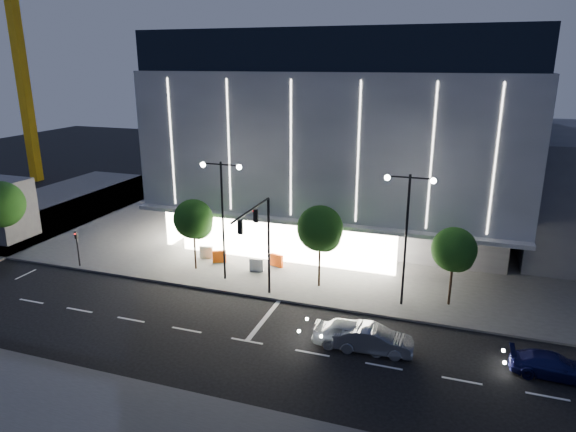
% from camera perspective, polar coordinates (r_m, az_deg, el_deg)
% --- Properties ---
extents(ground, '(160.00, 160.00, 0.00)m').
position_cam_1_polar(ground, '(32.96, -6.79, -11.80)').
color(ground, black).
rests_on(ground, ground).
extents(sidewalk_museum, '(70.00, 40.00, 0.15)m').
position_cam_1_polar(sidewalk_museum, '(52.91, 9.46, -0.59)').
color(sidewalk_museum, '#474747').
rests_on(sidewalk_museum, ground).
extents(museum, '(30.00, 25.80, 18.00)m').
position_cam_1_polar(museum, '(49.66, 7.31, 9.25)').
color(museum, '#4C4C51').
rests_on(museum, ground).
extents(traffic_mast, '(0.33, 5.89, 7.07)m').
position_cam_1_polar(traffic_mast, '(33.36, -3.08, -1.90)').
color(traffic_mast, black).
rests_on(traffic_mast, ground).
extents(street_lamp_west, '(3.16, 0.36, 9.00)m').
position_cam_1_polar(street_lamp_west, '(36.98, -7.32, 1.38)').
color(street_lamp_west, black).
rests_on(street_lamp_west, ground).
extents(street_lamp_east, '(3.16, 0.36, 9.00)m').
position_cam_1_polar(street_lamp_east, '(33.51, 13.09, -0.57)').
color(street_lamp_east, black).
rests_on(street_lamp_east, ground).
extents(ped_signal_far, '(0.22, 0.24, 3.00)m').
position_cam_1_polar(ped_signal_far, '(43.55, -22.36, -3.01)').
color(ped_signal_far, black).
rests_on(ped_signal_far, ground).
extents(tower_crane, '(32.00, 2.00, 28.50)m').
position_cam_1_polar(tower_crane, '(76.34, -27.54, 18.66)').
color(tower_crane, gold).
rests_on(tower_crane, ground).
extents(tree_left, '(3.02, 3.02, 5.72)m').
position_cam_1_polar(tree_left, '(39.74, -10.43, -0.56)').
color(tree_left, black).
rests_on(tree_left, ground).
extents(tree_mid, '(3.25, 3.25, 6.15)m').
position_cam_1_polar(tree_mid, '(35.97, 3.62, -1.66)').
color(tree_mid, black).
rests_on(tree_mid, ground).
extents(tree_right, '(2.91, 2.91, 5.51)m').
position_cam_1_polar(tree_right, '(35.01, 17.98, -3.80)').
color(tree_right, black).
rests_on(tree_right, ground).
extents(car_lead, '(4.63, 2.00, 1.56)m').
position_cam_1_polar(car_lead, '(30.28, 7.20, -12.90)').
color(car_lead, silver).
rests_on(car_lead, ground).
extents(car_second, '(4.56, 1.82, 1.47)m').
position_cam_1_polar(car_second, '(30.04, 9.45, -13.36)').
color(car_second, '#9B9EA2').
rests_on(car_second, ground).
extents(car_third, '(4.24, 1.73, 1.23)m').
position_cam_1_polar(car_third, '(30.90, 27.34, -14.54)').
color(car_third, navy).
rests_on(car_third, ground).
extents(barrier_a, '(1.10, 0.68, 1.00)m').
position_cam_1_polar(barrier_a, '(41.75, -7.64, -4.49)').
color(barrier_a, '#F1520D').
rests_on(barrier_a, sidewalk_museum).
extents(barrier_b, '(1.12, 0.36, 1.00)m').
position_cam_1_polar(barrier_b, '(42.84, -9.06, -3.99)').
color(barrier_b, silver).
rests_on(barrier_b, sidewalk_museum).
extents(barrier_c, '(1.13, 0.54, 1.00)m').
position_cam_1_polar(barrier_c, '(40.62, -1.27, -4.95)').
color(barrier_c, '#FF510E').
rests_on(barrier_c, sidewalk_museum).
extents(barrier_d, '(1.12, 0.36, 1.00)m').
position_cam_1_polar(barrier_d, '(39.81, -3.52, -5.45)').
color(barrier_d, silver).
rests_on(barrier_d, sidewalk_museum).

